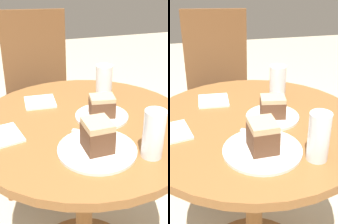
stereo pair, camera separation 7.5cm
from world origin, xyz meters
TOP-DOWN VIEW (x-y plane):
  - table at (0.00, 0.00)m, footprint 0.82×0.82m
  - chair at (-0.07, 0.77)m, footprint 0.47×0.51m
  - plate_near at (0.07, 0.01)m, footprint 0.19×0.19m
  - plate_far at (-0.01, -0.19)m, footprint 0.24×0.24m
  - cake_slice_near at (0.07, 0.01)m, footprint 0.10×0.08m
  - cake_slice_far at (-0.01, -0.19)m, footprint 0.09×0.10m
  - glass_lemonade at (0.13, 0.16)m, footprint 0.07×0.07m
  - glass_water at (0.14, -0.25)m, footprint 0.06×0.06m
  - napkin_stack at (-0.29, -0.02)m, footprint 0.16×0.16m
  - fork at (0.01, -0.09)m, footprint 0.15×0.10m
  - napkin_side at (-0.13, 0.20)m, footprint 0.12×0.12m

SIDE VIEW (x-z plane):
  - chair at x=-0.07m, z-range 0.01..1.01m
  - table at x=0.00m, z-range 0.17..0.92m
  - fork at x=0.01m, z-range 0.75..0.76m
  - napkin_stack at x=-0.29m, z-range 0.75..0.76m
  - napkin_side at x=-0.13m, z-range 0.75..0.76m
  - plate_near at x=0.07m, z-range 0.75..0.76m
  - plate_far at x=-0.01m, z-range 0.75..0.76m
  - cake_slice_near at x=0.07m, z-range 0.76..0.84m
  - cake_slice_far at x=-0.01m, z-range 0.76..0.86m
  - glass_water at x=0.14m, z-range 0.74..0.89m
  - glass_lemonade at x=0.13m, z-range 0.74..0.89m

